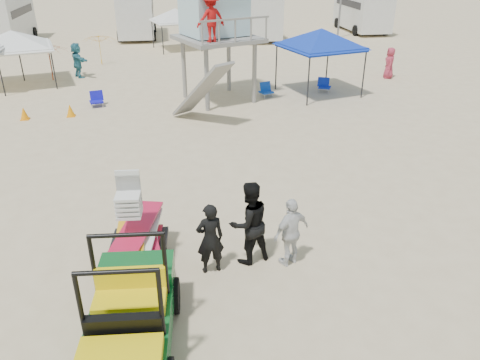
{
  "coord_description": "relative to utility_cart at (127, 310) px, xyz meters",
  "views": [
    {
      "loc": [
        -1.0,
        -6.55,
        6.08
      ],
      "look_at": [
        0.5,
        3.0,
        1.3
      ],
      "focal_mm": 35.0,
      "sensor_mm": 36.0,
      "label": 1
    }
  ],
  "objects": [
    {
      "name": "ground",
      "position": [
        1.88,
        0.59,
        -0.94
      ],
      "size": [
        140.0,
        140.0,
        0.0
      ],
      "primitive_type": "plane",
      "color": "beige",
      "rests_on": "ground"
    },
    {
      "name": "utility_cart",
      "position": [
        0.0,
        0.0,
        0.0
      ],
      "size": [
        1.52,
        2.74,
        2.01
      ],
      "color": "#0C501F",
      "rests_on": "ground"
    },
    {
      "name": "surf_trailer",
      "position": [
        0.01,
        2.34,
        -0.12
      ],
      "size": [
        1.31,
        2.23,
        1.99
      ],
      "color": "black",
      "rests_on": "ground"
    },
    {
      "name": "man_left",
      "position": [
        1.52,
        2.04,
        -0.14
      ],
      "size": [
        0.63,
        0.47,
        1.59
      ],
      "primitive_type": "imported",
      "rotation": [
        0.0,
        0.0,
        3.3
      ],
      "color": "black",
      "rests_on": "ground"
    },
    {
      "name": "man_mid",
      "position": [
        2.37,
        2.29,
        -0.0
      ],
      "size": [
        1.09,
        0.97,
        1.87
      ],
      "primitive_type": "imported",
      "rotation": [
        0.0,
        0.0,
        3.48
      ],
      "color": "black",
      "rests_on": "ground"
    },
    {
      "name": "man_right",
      "position": [
        3.22,
        2.04,
        -0.16
      ],
      "size": [
        0.98,
        0.76,
        1.56
      ],
      "primitive_type": "imported",
      "rotation": [
        0.0,
        0.0,
        3.62
      ],
      "color": "silver",
      "rests_on": "ground"
    },
    {
      "name": "lifeguard_tower",
      "position": [
        3.03,
        14.51,
        2.77
      ],
      "size": [
        4.03,
        4.03,
        4.98
      ],
      "color": "gray",
      "rests_on": "ground"
    },
    {
      "name": "canopy_blue",
      "position": [
        7.79,
        14.72,
        1.86
      ],
      "size": [
        3.74,
        3.74,
        3.34
      ],
      "color": "black",
      "rests_on": "ground"
    },
    {
      "name": "canopy_white_a",
      "position": [
        -6.33,
        18.5,
        1.54
      ],
      "size": [
        3.99,
        3.99,
        3.02
      ],
      "color": "black",
      "rests_on": "ground"
    },
    {
      "name": "canopy_white_c",
      "position": [
        1.69,
        26.51,
        1.54
      ],
      "size": [
        3.36,
        3.36,
        3.03
      ],
      "color": "black",
      "rests_on": "ground"
    },
    {
      "name": "umbrella_a",
      "position": [
        -4.97,
        19.16,
        -0.03
      ],
      "size": [
        2.54,
        2.56,
        1.82
      ],
      "primitive_type": "imported",
      "rotation": [
        0.0,
        0.0,
        -0.34
      ],
      "color": "#C83E15",
      "rests_on": "ground"
    },
    {
      "name": "umbrella_b",
      "position": [
        -2.83,
        22.52,
        -0.08
      ],
      "size": [
        2.43,
        2.45,
        1.71
      ],
      "primitive_type": "imported",
      "rotation": [
        0.0,
        0.0,
        0.37
      ],
      "color": "#F8AF16",
      "rests_on": "ground"
    },
    {
      "name": "cone_near",
      "position": [
        -4.82,
        12.88,
        -0.69
      ],
      "size": [
        0.34,
        0.34,
        0.5
      ],
      "primitive_type": "cone",
      "color": "orange",
      "rests_on": "ground"
    },
    {
      "name": "cone_far",
      "position": [
        -3.07,
        13.0,
        -0.69
      ],
      "size": [
        0.34,
        0.34,
        0.5
      ],
      "primitive_type": "cone",
      "color": "#FF9308",
      "rests_on": "ground"
    },
    {
      "name": "beach_chair_a",
      "position": [
        -2.19,
        14.29,
        -0.62
      ],
      "size": [
        0.64,
        0.69,
        0.64
      ],
      "color": "#1211B8",
      "rests_on": "ground"
    },
    {
      "name": "beach_chair_b",
      "position": [
        5.31,
        14.63,
        -0.62
      ],
      "size": [
        0.69,
        0.76,
        0.64
      ],
      "color": "#1042B4",
      "rests_on": "ground"
    },
    {
      "name": "beach_chair_c",
      "position": [
        8.21,
        15.02,
        -0.62
      ],
      "size": [
        0.71,
        0.79,
        0.64
      ],
      "color": "#102BB2",
      "rests_on": "ground"
    },
    {
      "name": "rv_far_left",
      "position": [
        -10.12,
        30.59,
        0.86
      ],
      "size": [
        2.64,
        6.8,
        3.25
      ],
      "color": "silver",
      "rests_on": "ground"
    },
    {
      "name": "rv_mid_left",
      "position": [
        -1.12,
        32.09,
        0.86
      ],
      "size": [
        2.65,
        6.5,
        3.25
      ],
      "color": "silver",
      "rests_on": "ground"
    },
    {
      "name": "rv_mid_right",
      "position": [
        7.88,
        30.59,
        0.86
      ],
      "size": [
        2.64,
        7.0,
        3.25
      ],
      "color": "silver",
      "rests_on": "ground"
    },
    {
      "name": "rv_far_right",
      "position": [
        16.88,
        32.09,
        0.86
      ],
      "size": [
        2.64,
        6.6,
        3.25
      ],
      "color": "silver",
      "rests_on": "ground"
    },
    {
      "name": "distant_beachgoers",
      "position": [
        0.84,
        18.88,
        -0.07
      ],
      "size": [
        17.0,
        3.99,
        1.78
      ],
      "color": "#AB3146",
      "rests_on": "ground"
    }
  ]
}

